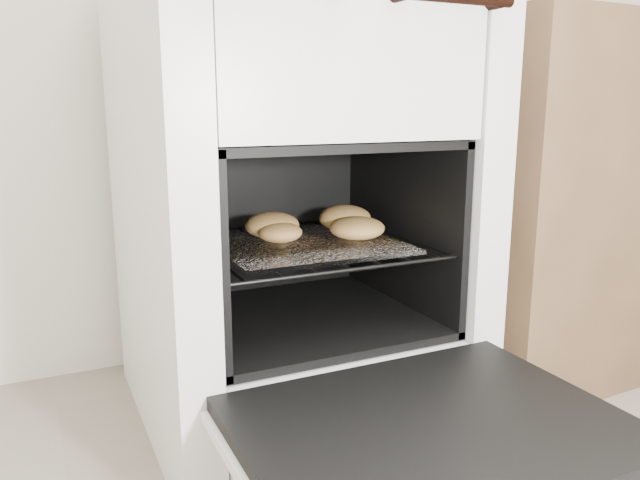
% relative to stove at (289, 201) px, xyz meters
% --- Properties ---
extents(stove, '(0.63, 0.70, 0.96)m').
position_rel_stove_xyz_m(stove, '(0.00, 0.00, 0.00)').
color(stove, silver).
rests_on(stove, ground).
extents(oven_door, '(0.57, 0.44, 0.04)m').
position_rel_stove_xyz_m(oven_door, '(-0.00, -0.53, -0.26)').
color(oven_door, black).
rests_on(oven_door, stove).
extents(oven_rack, '(0.46, 0.44, 0.01)m').
position_rel_stove_xyz_m(oven_rack, '(-0.00, -0.07, -0.08)').
color(oven_rack, black).
rests_on(oven_rack, stove).
extents(foil_sheet, '(0.36, 0.31, 0.01)m').
position_rel_stove_xyz_m(foil_sheet, '(-0.00, -0.09, -0.07)').
color(foil_sheet, white).
rests_on(foil_sheet, oven_rack).
extents(baked_rolls, '(0.32, 0.24, 0.06)m').
position_rel_stove_xyz_m(baked_rolls, '(0.05, -0.05, -0.04)').
color(baked_rolls, '#BA854A').
rests_on(baked_rolls, foil_sheet).
extents(counter, '(0.89, 0.62, 0.86)m').
position_rel_stove_xyz_m(counter, '(0.83, 0.03, -0.04)').
color(counter, brown).
rests_on(counter, ground).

